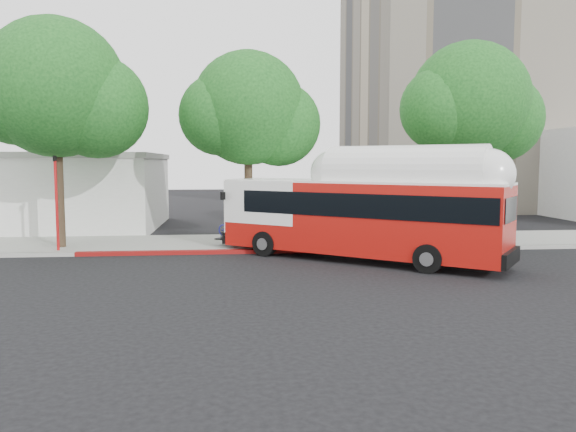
# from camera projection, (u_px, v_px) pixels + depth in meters

# --- Properties ---
(ground) EXTENTS (120.00, 120.00, 0.00)m
(ground) POSITION_uv_depth(u_px,v_px,m) (283.00, 271.00, 19.39)
(ground) COLOR black
(ground) RESTS_ON ground
(sidewalk) EXTENTS (60.00, 5.00, 0.15)m
(sidewalk) POSITION_uv_depth(u_px,v_px,m) (270.00, 242.00, 25.82)
(sidewalk) COLOR gray
(sidewalk) RESTS_ON ground
(curb_strip) EXTENTS (60.00, 0.30, 0.15)m
(curb_strip) POSITION_uv_depth(u_px,v_px,m) (274.00, 251.00, 23.24)
(curb_strip) COLOR gray
(curb_strip) RESTS_ON ground
(red_curb_segment) EXTENTS (10.00, 0.32, 0.16)m
(red_curb_segment) POSITION_uv_depth(u_px,v_px,m) (201.00, 252.00, 22.95)
(red_curb_segment) COLOR maroon
(red_curb_segment) RESTS_ON ground
(street_tree_left) EXTENTS (6.67, 5.80, 9.74)m
(street_tree_left) POSITION_uv_depth(u_px,v_px,m) (68.00, 94.00, 23.44)
(street_tree_left) COLOR #2D2116
(street_tree_left) RESTS_ON ground
(street_tree_mid) EXTENTS (5.75, 5.00, 8.62)m
(street_tree_mid) POSITION_uv_depth(u_px,v_px,m) (257.00, 113.00, 24.77)
(street_tree_mid) COLOR #2D2116
(street_tree_mid) RESTS_ON ground
(street_tree_right) EXTENTS (6.21, 5.40, 9.18)m
(street_tree_right) POSITION_uv_depth(u_px,v_px,m) (478.00, 107.00, 25.51)
(street_tree_right) COLOR #2D2116
(street_tree_right) RESTS_ON ground
(low_commercial_bldg) EXTENTS (16.20, 10.20, 4.25)m
(low_commercial_bldg) POSITION_uv_depth(u_px,v_px,m) (14.00, 191.00, 31.69)
(low_commercial_bldg) COLOR silver
(low_commercial_bldg) RESTS_ON ground
(transit_bus) EXTENTS (10.62, 8.78, 3.50)m
(transit_bus) POSITION_uv_depth(u_px,v_px,m) (360.00, 218.00, 21.31)
(transit_bus) COLOR #A7110B
(transit_bus) RESTS_ON ground
(signal_pole) EXTENTS (0.11, 0.38, 4.01)m
(signal_pole) POSITION_uv_depth(u_px,v_px,m) (57.00, 204.00, 22.81)
(signal_pole) COLOR red
(signal_pole) RESTS_ON ground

